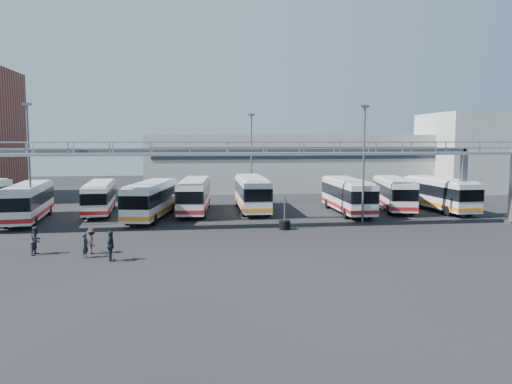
{
  "coord_description": "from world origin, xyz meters",
  "views": [
    {
      "loc": [
        -2.99,
        -34.76,
        7.18
      ],
      "look_at": [
        2.41,
        6.0,
        2.93
      ],
      "focal_mm": 35.0,
      "sensor_mm": 36.0,
      "label": 1
    }
  ],
  "objects": [
    {
      "name": "building_right",
      "position": [
        38.0,
        32.0,
        5.5
      ],
      "size": [
        14.0,
        12.0,
        11.0
      ],
      "primitive_type": "cube",
      "color": "#B2B2AD",
      "rests_on": "ground"
    },
    {
      "name": "bus_2",
      "position": [
        -11.85,
        15.48,
        1.72
      ],
      "size": [
        3.11,
        10.4,
        3.12
      ],
      "rotation": [
        0.0,
        0.0,
        0.07
      ],
      "color": "silver",
      "rests_on": "ground"
    },
    {
      "name": "bus_5",
      "position": [
        3.23,
        15.27,
        1.93
      ],
      "size": [
        2.92,
        11.56,
        3.49
      ],
      "rotation": [
        0.0,
        0.0,
        -0.02
      ],
      "color": "silver",
      "rests_on": "ground"
    },
    {
      "name": "bus_3",
      "position": [
        -6.58,
        11.53,
        1.87
      ],
      "size": [
        4.5,
        11.4,
        3.38
      ],
      "rotation": [
        0.0,
        0.0,
        -0.18
      ],
      "color": "silver",
      "rests_on": "ground"
    },
    {
      "name": "light_pole_back",
      "position": [
        4.0,
        22.0,
        5.73
      ],
      "size": [
        0.7,
        0.35,
        10.21
      ],
      "color": "#4C4F54",
      "rests_on": "ground"
    },
    {
      "name": "pedestrian_d",
      "position": [
        -7.74,
        -4.71,
        0.93
      ],
      "size": [
        0.55,
        1.12,
        1.85
      ],
      "primitive_type": "imported",
      "rotation": [
        0.0,
        0.0,
        1.48
      ],
      "color": "#18262B",
      "rests_on": "ground"
    },
    {
      "name": "pedestrian_a",
      "position": [
        -9.42,
        -3.6,
        0.78
      ],
      "size": [
        0.5,
        0.64,
        1.55
      ],
      "primitive_type": "imported",
      "rotation": [
        0.0,
        0.0,
        1.31
      ],
      "color": "#202129",
      "rests_on": "ground"
    },
    {
      "name": "bus_8",
      "position": [
        17.9,
        14.27,
        1.82
      ],
      "size": [
        4.63,
        11.13,
        3.3
      ],
      "rotation": [
        0.0,
        0.0,
        -0.2
      ],
      "color": "silver",
      "rests_on": "ground"
    },
    {
      "name": "bus_7",
      "position": [
        12.43,
        12.63,
        1.88
      ],
      "size": [
        2.95,
        11.24,
        3.39
      ],
      "rotation": [
        0.0,
        0.0,
        -0.03
      ],
      "color": "silver",
      "rests_on": "ground"
    },
    {
      "name": "bus_9",
      "position": [
        22.34,
        13.01,
        1.85
      ],
      "size": [
        2.91,
        11.09,
        3.35
      ],
      "rotation": [
        0.0,
        0.0,
        0.03
      ],
      "color": "silver",
      "rests_on": "ground"
    },
    {
      "name": "light_pole_left",
      "position": [
        -16.0,
        8.0,
        5.73
      ],
      "size": [
        0.7,
        0.35,
        10.21
      ],
      "color": "#4C4F54",
      "rests_on": "ground"
    },
    {
      "name": "pedestrian_c",
      "position": [
        -9.24,
        -2.52,
        0.83
      ],
      "size": [
        0.94,
        1.22,
        1.66
      ],
      "primitive_type": "imported",
      "rotation": [
        0.0,
        0.0,
        1.91
      ],
      "color": "#2D1E1E",
      "rests_on": "ground"
    },
    {
      "name": "light_pole_mid",
      "position": [
        12.0,
        7.0,
        5.73
      ],
      "size": [
        0.7,
        0.35,
        10.21
      ],
      "color": "#4C4F54",
      "rests_on": "ground"
    },
    {
      "name": "bus_4",
      "position": [
        -2.58,
        14.72,
        1.86
      ],
      "size": [
        3.58,
        11.25,
        3.36
      ],
      "rotation": [
        0.0,
        0.0,
        -0.09
      ],
      "color": "silver",
      "rests_on": "ground"
    },
    {
      "name": "tire_stack",
      "position": [
        4.56,
        4.5,
        0.45
      ],
      "size": [
        0.93,
        0.93,
        2.66
      ],
      "color": "black",
      "rests_on": "ground"
    },
    {
      "name": "ground",
      "position": [
        0.0,
        0.0,
        0.0
      ],
      "size": [
        140.0,
        140.0,
        0.0
      ],
      "primitive_type": "plane",
      "color": "black",
      "rests_on": "ground"
    },
    {
      "name": "pedestrian_b",
      "position": [
        -12.68,
        -2.25,
        0.9
      ],
      "size": [
        0.87,
        1.01,
        1.81
      ],
      "primitive_type": "imported",
      "rotation": [
        0.0,
        0.0,
        1.33
      ],
      "color": "#2C2432",
      "rests_on": "ground"
    },
    {
      "name": "gantry",
      "position": [
        0.0,
        5.87,
        5.51
      ],
      "size": [
        51.4,
        5.15,
        7.1
      ],
      "color": "gray",
      "rests_on": "ground"
    },
    {
      "name": "bus_1",
      "position": [
        -17.27,
        11.46,
        1.84
      ],
      "size": [
        3.59,
        11.17,
        3.33
      ],
      "rotation": [
        0.0,
        0.0,
        0.1
      ],
      "color": "silver",
      "rests_on": "ground"
    },
    {
      "name": "warehouse",
      "position": [
        12.0,
        38.0,
        4.0
      ],
      "size": [
        42.0,
        14.0,
        8.0
      ],
      "primitive_type": "cube",
      "color": "#9E9E99",
      "rests_on": "ground"
    }
  ]
}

